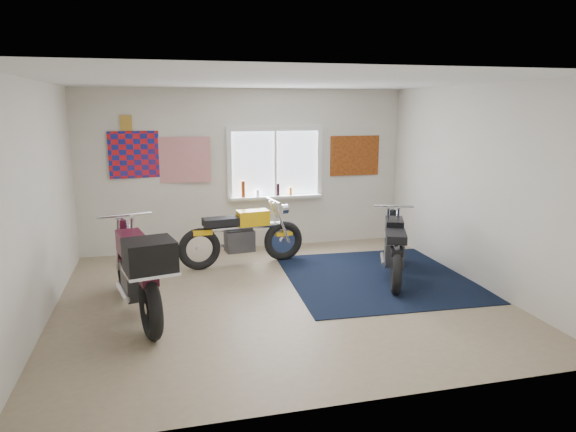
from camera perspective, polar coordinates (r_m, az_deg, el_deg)
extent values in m
plane|color=#9E896B|center=(6.69, -0.91, -8.99)|extent=(5.50, 5.50, 0.00)
plane|color=white|center=(6.25, -0.99, 14.80)|extent=(5.50, 5.50, 0.00)
plane|color=silver|center=(8.76, -4.68, 5.12)|extent=(5.50, 0.00, 5.50)
plane|color=silver|center=(3.99, 7.25, -3.32)|extent=(5.50, 0.00, 5.50)
plane|color=silver|center=(6.31, -26.07, 1.24)|extent=(0.00, 5.00, 5.00)
plane|color=silver|center=(7.44, 20.18, 3.20)|extent=(0.00, 5.00, 5.00)
cube|color=black|center=(7.51, 9.88, -6.73)|extent=(2.61, 2.71, 0.01)
cube|color=white|center=(8.83, -1.46, 5.87)|extent=(1.50, 0.02, 1.10)
cube|color=white|center=(8.77, -1.45, 9.69)|extent=(1.66, 0.06, 0.08)
cube|color=white|center=(8.89, -1.41, 2.07)|extent=(1.66, 0.06, 0.08)
cube|color=white|center=(8.67, -6.56, 5.68)|extent=(0.08, 0.06, 1.10)
cube|color=white|center=(9.02, 3.50, 5.98)|extent=(0.08, 0.06, 1.10)
cube|color=white|center=(8.81, -1.43, 5.86)|extent=(0.04, 0.06, 1.10)
cube|color=white|center=(8.83, -1.33, 2.14)|extent=(1.60, 0.16, 0.04)
cylinder|color=maroon|center=(8.69, -5.00, 3.00)|extent=(0.07, 0.07, 0.28)
cylinder|color=white|center=(8.74, -3.39, 2.55)|extent=(0.06, 0.06, 0.12)
cylinder|color=black|center=(8.81, -1.13, 2.97)|extent=(0.06, 0.06, 0.22)
cylinder|color=orange|center=(8.87, 0.30, 2.77)|extent=(0.05, 0.05, 0.14)
plane|color=red|center=(8.60, -16.02, 6.58)|extent=(1.00, 0.07, 1.00)
plane|color=red|center=(8.59, -11.62, 6.12)|extent=(0.90, 0.09, 0.90)
cube|color=#AB7E30|center=(8.58, -17.56, 9.83)|extent=(0.18, 0.02, 0.24)
cube|color=#A54C14|center=(9.23, 7.42, 6.67)|extent=(0.90, 0.03, 0.70)
torus|color=black|center=(8.15, -0.53, -2.76)|extent=(0.65, 0.21, 0.64)
torus|color=black|center=(7.79, -9.81, -3.64)|extent=(0.65, 0.21, 0.64)
cylinder|color=silver|center=(8.15, -0.53, -2.76)|extent=(0.12, 0.11, 0.11)
cylinder|color=silver|center=(7.79, -9.81, -3.64)|extent=(0.12, 0.11, 0.11)
cylinder|color=silver|center=(7.88, -5.10, -1.25)|extent=(1.21, 0.24, 0.09)
cube|color=#313234|center=(7.92, -5.41, -2.76)|extent=(0.46, 0.32, 0.33)
cylinder|color=silver|center=(8.08, -5.70, -3.16)|extent=(0.53, 0.14, 0.07)
cube|color=#EFB00C|center=(7.90, -3.92, -0.20)|extent=(0.51, 0.31, 0.23)
cube|color=black|center=(7.77, -7.49, -0.62)|extent=(0.56, 0.33, 0.12)
cube|color=#EFB00C|center=(7.74, -9.53, -1.76)|extent=(0.31, 0.19, 0.08)
cube|color=#EFB00C|center=(8.12, -0.53, -1.97)|extent=(0.28, 0.17, 0.05)
cylinder|color=silver|center=(7.95, -1.70, 1.74)|extent=(0.11, 0.59, 0.03)
cylinder|color=silver|center=(8.05, -0.41, 0.76)|extent=(0.12, 0.16, 0.15)
torus|color=black|center=(8.11, 11.41, -3.28)|extent=(0.34, 0.59, 0.59)
torus|color=black|center=(6.86, 11.93, -6.15)|extent=(0.34, 0.59, 0.59)
cylinder|color=silver|center=(8.11, 11.41, -3.28)|extent=(0.13, 0.13, 0.10)
cylinder|color=silver|center=(6.86, 11.93, -6.15)|extent=(0.13, 0.13, 0.10)
cylinder|color=silver|center=(7.40, 11.74, -2.45)|extent=(0.53, 1.12, 0.08)
cube|color=#313234|center=(7.41, 11.69, -4.08)|extent=(0.40, 0.49, 0.32)
cylinder|color=silver|center=(7.43, 10.51, -4.74)|extent=(0.26, 0.50, 0.07)
cube|color=black|center=(7.53, 11.72, -1.17)|extent=(0.40, 0.52, 0.22)
cube|color=black|center=(7.06, 11.92, -2.22)|extent=(0.44, 0.58, 0.11)
cube|color=black|center=(6.82, 12.01, -3.86)|extent=(0.25, 0.32, 0.07)
cube|color=black|center=(8.08, 11.44, -2.52)|extent=(0.22, 0.29, 0.05)
cylinder|color=silver|center=(7.80, 11.67, 1.10)|extent=(0.55, 0.25, 0.03)
cylinder|color=silver|center=(8.01, 11.55, 0.30)|extent=(0.17, 0.14, 0.15)
torus|color=black|center=(7.02, -17.60, -5.59)|extent=(0.29, 0.71, 0.69)
torus|color=black|center=(5.63, -15.02, -9.85)|extent=(0.29, 0.71, 0.69)
cylinder|color=silver|center=(7.02, -17.60, -5.59)|extent=(0.13, 0.14, 0.12)
cylinder|color=silver|center=(5.63, -15.02, -9.85)|extent=(0.13, 0.14, 0.12)
cylinder|color=silver|center=(6.22, -16.63, -4.71)|extent=(0.39, 1.33, 0.10)
cube|color=#313234|center=(6.24, -16.41, -6.90)|extent=(0.40, 0.53, 0.36)
cylinder|color=silver|center=(6.25, -17.91, -8.01)|extent=(0.20, 0.59, 0.07)
cube|color=#3D0918|center=(6.36, -17.03, -2.96)|extent=(0.39, 0.58, 0.26)
cube|color=black|center=(5.83, -16.03, -4.47)|extent=(0.42, 0.64, 0.13)
cube|color=#3D0918|center=(5.57, -15.30, -6.80)|extent=(0.24, 0.35, 0.09)
cube|color=#3D0918|center=(6.98, -17.67, -4.59)|extent=(0.21, 0.32, 0.05)
cylinder|color=silver|center=(6.65, -17.73, 0.09)|extent=(0.65, 0.18, 0.04)
cylinder|color=silver|center=(6.89, -17.93, -0.97)|extent=(0.19, 0.14, 0.17)
cube|color=black|center=(5.33, -15.12, -4.28)|extent=(0.57, 0.54, 0.32)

